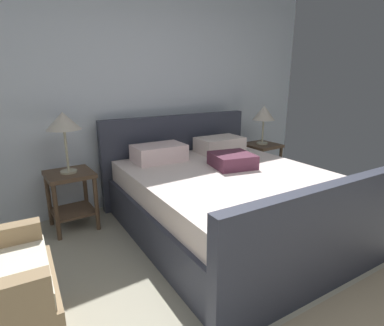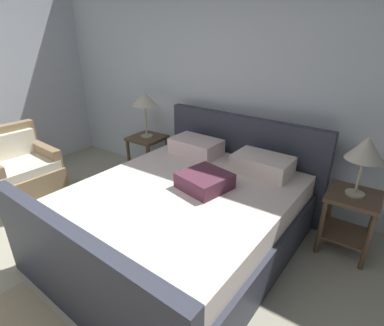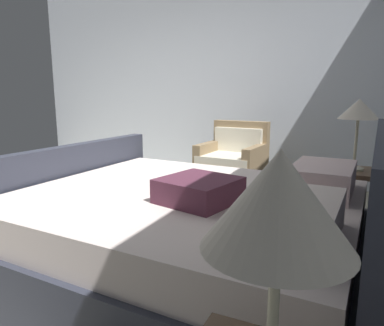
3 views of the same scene
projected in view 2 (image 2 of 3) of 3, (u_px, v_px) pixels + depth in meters
The scene contains 7 objects.
wall_back at pixel (225, 76), 3.54m from camera, with size 5.40×0.12×2.87m, color silver.
bed at pixel (185, 214), 2.83m from camera, with size 2.08×2.39×1.06m.
nightstand_right at pixel (350, 213), 2.73m from camera, with size 0.44×0.44×0.60m.
table_lamp_right at pixel (366, 150), 2.47m from camera, with size 0.31×0.31×0.54m.
nightstand_left at pixel (148, 150), 4.16m from camera, with size 0.44×0.44×0.60m.
table_lamp_left at pixel (145, 100), 3.88m from camera, with size 0.33×0.33×0.60m.
armchair at pixel (21, 174), 3.59m from camera, with size 0.79×0.78×0.90m.
Camera 2 is at (1.73, -0.51, 1.93)m, focal length 27.95 mm.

